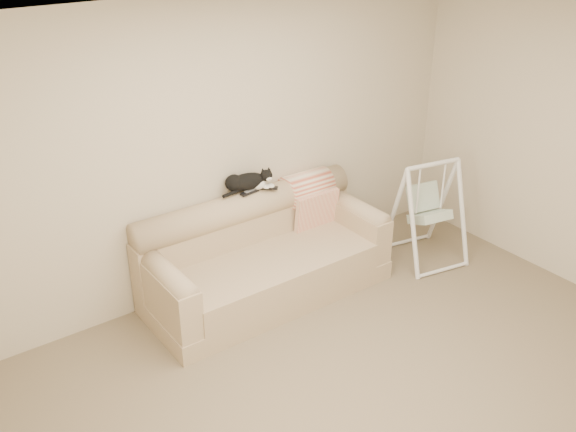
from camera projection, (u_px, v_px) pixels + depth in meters
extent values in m
plane|color=#71614D|center=(378.00, 392.00, 4.69)|extent=(5.00, 5.00, 0.00)
cube|color=beige|center=(228.00, 147.00, 5.55)|extent=(5.00, 0.04, 2.60)
cube|color=white|center=(408.00, 30.00, 3.52)|extent=(5.00, 4.00, 0.02)
cube|color=tan|center=(268.00, 286.00, 5.79)|extent=(2.20, 0.90, 0.18)
cube|color=tan|center=(275.00, 271.00, 5.62)|extent=(1.80, 0.68, 0.24)
cube|color=tan|center=(247.00, 238.00, 5.89)|extent=(2.20, 0.22, 0.50)
cylinder|color=tan|center=(246.00, 206.00, 5.74)|extent=(2.16, 0.28, 0.28)
cube|color=tan|center=(166.00, 294.00, 5.14)|extent=(0.20, 0.88, 0.42)
cylinder|color=tan|center=(164.00, 272.00, 5.04)|extent=(0.18, 0.84, 0.18)
cube|color=tan|center=(353.00, 227.00, 6.18)|extent=(0.20, 0.88, 0.42)
cylinder|color=tan|center=(354.00, 207.00, 6.08)|extent=(0.18, 0.84, 0.18)
cube|color=black|center=(250.00, 192.00, 5.65)|extent=(0.19, 0.08, 0.02)
cube|color=gray|center=(249.00, 191.00, 5.65)|extent=(0.11, 0.05, 0.01)
cube|color=black|center=(268.00, 188.00, 5.74)|extent=(0.16, 0.15, 0.02)
ellipsoid|color=black|center=(247.00, 182.00, 5.65)|extent=(0.37, 0.22, 0.15)
ellipsoid|color=black|center=(234.00, 183.00, 5.60)|extent=(0.19, 0.17, 0.15)
ellipsoid|color=white|center=(258.00, 184.00, 5.68)|extent=(0.15, 0.11, 0.10)
ellipsoid|color=black|center=(266.00, 175.00, 5.67)|extent=(0.13, 0.13, 0.10)
ellipsoid|color=white|center=(269.00, 179.00, 5.65)|extent=(0.06, 0.06, 0.04)
sphere|color=#BF7272|center=(270.00, 179.00, 5.63)|extent=(0.01, 0.01, 0.01)
cone|color=black|center=(263.00, 170.00, 5.65)|extent=(0.05, 0.05, 0.05)
cone|color=black|center=(269.00, 169.00, 5.67)|extent=(0.06, 0.06, 0.05)
sphere|color=#B29D1C|center=(266.00, 177.00, 5.63)|extent=(0.02, 0.02, 0.02)
sphere|color=#B29D1C|center=(270.00, 176.00, 5.65)|extent=(0.02, 0.02, 0.02)
ellipsoid|color=white|center=(266.00, 187.00, 5.69)|extent=(0.08, 0.09, 0.03)
ellipsoid|color=white|center=(271.00, 186.00, 5.71)|extent=(0.08, 0.09, 0.03)
cylinder|color=black|center=(231.00, 193.00, 5.56)|extent=(0.19, 0.07, 0.03)
cylinder|color=#D05D44|center=(306.00, 188.00, 6.09)|extent=(0.47, 0.33, 0.33)
cube|color=#D05D44|center=(317.00, 213.00, 6.06)|extent=(0.47, 0.09, 0.42)
cylinder|color=white|center=(413.00, 225.00, 5.97)|extent=(0.11, 0.36, 1.02)
cylinder|color=white|center=(394.00, 212.00, 6.22)|extent=(0.11, 0.36, 1.02)
cylinder|color=white|center=(462.00, 213.00, 6.19)|extent=(0.11, 0.36, 1.02)
cylinder|color=white|center=(442.00, 201.00, 6.45)|extent=(0.11, 0.36, 1.02)
cylinder|color=white|center=(433.00, 164.00, 5.98)|extent=(0.58, 0.15, 0.04)
cylinder|color=white|center=(443.00, 270.00, 6.17)|extent=(0.58, 0.14, 0.04)
cylinder|color=white|center=(405.00, 241.00, 6.68)|extent=(0.58, 0.14, 0.04)
cube|color=white|center=(430.00, 217.00, 6.20)|extent=(0.38, 0.36, 0.19)
cube|color=white|center=(423.00, 197.00, 6.23)|extent=(0.36, 0.21, 0.27)
cylinder|color=white|center=(418.00, 190.00, 6.03)|extent=(0.02, 0.02, 0.48)
cylinder|color=white|center=(443.00, 185.00, 6.15)|extent=(0.02, 0.02, 0.48)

